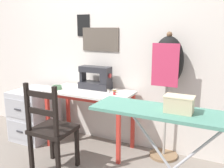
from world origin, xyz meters
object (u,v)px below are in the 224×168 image
scissors (115,99)px  thread_spool_near_machine (108,91)px  dress_form (168,69)px  storage_box (179,104)px  fabric_bowl (57,87)px  wooden_chair (51,130)px  thread_spool_far_edge (114,93)px  thread_spool_mid_table (115,91)px  ironing_board (175,118)px  filing_cabinet (35,114)px  sewing_machine (97,78)px

scissors → thread_spool_near_machine: thread_spool_near_machine is taller
dress_form → storage_box: size_ratio=7.11×
fabric_bowl → wooden_chair: bearing=-57.9°
thread_spool_far_edge → storage_box: size_ratio=0.21×
scissors → storage_box: bearing=-38.5°
thread_spool_near_machine → thread_spool_mid_table: bearing=37.6°
dress_form → scissors: bearing=-143.4°
scissors → dress_form: (0.46, 0.34, 0.30)m
scissors → wooden_chair: size_ratio=0.14×
storage_box → scissors: bearing=141.5°
dress_form → ironing_board: size_ratio=1.18×
scissors → dress_form: bearing=36.6°
thread_spool_mid_table → wooden_chair: size_ratio=0.05×
scissors → thread_spool_far_edge: 0.16m
fabric_bowl → thread_spool_mid_table: bearing=13.4°
wooden_chair → filing_cabinet: bearing=143.5°
dress_form → storage_box: dress_form is taller
filing_cabinet → dress_form: dress_form is taller
sewing_machine → filing_cabinet: sewing_machine is taller
scissors → storage_box: size_ratio=0.67×
thread_spool_mid_table → ironing_board: 1.23m
fabric_bowl → storage_box: size_ratio=0.57×
scissors → dress_form: dress_form is taller
filing_cabinet → scissors: bearing=-4.5°
thread_spool_near_machine → thread_spool_far_edge: thread_spool_far_edge is taller
thread_spool_mid_table → filing_cabinet: 1.20m
dress_form → thread_spool_mid_table: bearing=-170.2°
thread_spool_far_edge → filing_cabinet: (-1.17, -0.04, -0.41)m
filing_cabinet → ironing_board: (2.00, -0.71, 0.51)m
dress_form → thread_spool_near_machine: bearing=-167.2°
filing_cabinet → storage_box: bearing=-19.5°
thread_spool_far_edge → thread_spool_mid_table: bearing=114.1°
filing_cabinet → thread_spool_far_edge: bearing=1.8°
sewing_machine → filing_cabinet: size_ratio=0.62×
fabric_bowl → storage_box: bearing=-23.2°
ironing_board → storage_box: storage_box is taller
filing_cabinet → storage_box: 2.23m
thread_spool_near_machine → thread_spool_far_edge: size_ratio=0.96×
thread_spool_mid_table → storage_box: 1.26m
fabric_bowl → thread_spool_far_edge: size_ratio=2.67×
scissors → thread_spool_mid_table: (-0.13, 0.24, 0.02)m
wooden_chair → dress_form: 1.37m
thread_spool_mid_table → wooden_chair: bearing=-118.2°
sewing_machine → scissors: (0.40, -0.31, -0.13)m
ironing_board → thread_spool_near_machine: bearing=139.2°
filing_cabinet → storage_box: (2.02, -0.72, 0.62)m
filing_cabinet → wooden_chair: bearing=-36.5°
sewing_machine → ironing_board: bearing=-38.6°
storage_box → thread_spool_mid_table: bearing=136.5°
sewing_machine → wooden_chair: size_ratio=0.43×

